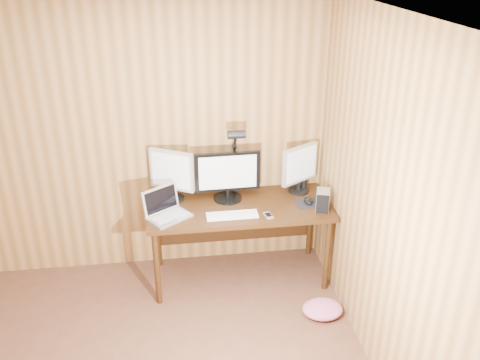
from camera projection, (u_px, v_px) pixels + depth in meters
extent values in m
plane|color=silver|center=(72.00, 34.00, 2.14)|extent=(4.00, 4.00, 0.00)
plane|color=#9D6C38|center=(129.00, 142.00, 4.46)|extent=(4.00, 0.00, 4.00)
plane|color=#9D6C38|center=(420.00, 252.00, 2.88)|extent=(0.00, 4.00, 4.00)
cube|color=#311A0A|center=(239.00, 207.00, 4.47)|extent=(1.60, 0.70, 0.04)
cube|color=#311A0A|center=(235.00, 217.00, 4.87)|extent=(1.48, 0.02, 0.51)
cylinder|color=#311A0A|center=(157.00, 268.00, 4.28)|extent=(0.05, 0.05, 0.71)
cylinder|color=#311A0A|center=(158.00, 233.00, 4.80)|extent=(0.05, 0.05, 0.71)
cylinder|color=#311A0A|center=(327.00, 255.00, 4.46)|extent=(0.05, 0.05, 0.71)
cylinder|color=#311A0A|center=(310.00, 222.00, 4.98)|extent=(0.05, 0.05, 0.71)
cylinder|color=black|center=(228.00, 198.00, 4.56)|extent=(0.25, 0.25, 0.02)
cylinder|color=black|center=(228.00, 193.00, 4.54)|extent=(0.04, 0.04, 0.07)
cube|color=black|center=(227.00, 172.00, 4.45)|extent=(0.58, 0.05, 0.36)
cube|color=silver|center=(228.00, 172.00, 4.43)|extent=(0.51, 0.02, 0.31)
cylinder|color=black|center=(173.00, 199.00, 4.55)|extent=(0.20, 0.20, 0.02)
cylinder|color=black|center=(173.00, 193.00, 4.53)|extent=(0.04, 0.04, 0.09)
cube|color=silver|center=(172.00, 170.00, 4.44)|extent=(0.38, 0.24, 0.36)
cube|color=silver|center=(170.00, 171.00, 4.42)|extent=(0.32, 0.18, 0.31)
cylinder|color=black|center=(298.00, 191.00, 4.70)|extent=(0.19, 0.19, 0.02)
cylinder|color=black|center=(299.00, 185.00, 4.68)|extent=(0.04, 0.04, 0.08)
cube|color=silver|center=(300.00, 164.00, 4.59)|extent=(0.36, 0.24, 0.35)
cube|color=silver|center=(302.00, 165.00, 4.57)|extent=(0.30, 0.18, 0.30)
cube|color=silver|center=(169.00, 217.00, 4.25)|extent=(0.41, 0.38, 0.02)
cube|color=silver|center=(160.00, 199.00, 4.28)|extent=(0.31, 0.23, 0.22)
cube|color=black|center=(160.00, 199.00, 4.28)|extent=(0.27, 0.20, 0.19)
cube|color=#B2B2B7|center=(169.00, 216.00, 4.25)|extent=(0.32, 0.28, 0.00)
cube|color=white|center=(232.00, 215.00, 4.28)|extent=(0.44, 0.14, 0.02)
cube|color=white|center=(232.00, 214.00, 4.27)|extent=(0.41, 0.11, 0.00)
cube|color=black|center=(308.00, 203.00, 4.49)|extent=(0.24, 0.20, 0.00)
ellipsoid|color=black|center=(308.00, 201.00, 4.48)|extent=(0.09, 0.13, 0.04)
cube|color=silver|center=(323.00, 200.00, 4.36)|extent=(0.15, 0.18, 0.18)
cube|color=black|center=(322.00, 204.00, 4.29)|extent=(0.10, 0.04, 0.17)
cube|color=silver|center=(268.00, 215.00, 4.28)|extent=(0.08, 0.12, 0.01)
cube|color=black|center=(268.00, 215.00, 4.28)|extent=(0.06, 0.07, 0.00)
cylinder|color=black|center=(304.00, 183.00, 4.73)|extent=(0.05, 0.05, 0.12)
cube|color=black|center=(235.00, 191.00, 4.74)|extent=(0.05, 0.06, 0.06)
cylinder|color=black|center=(234.00, 168.00, 4.64)|extent=(0.03, 0.03, 0.44)
sphere|color=black|center=(234.00, 146.00, 4.55)|extent=(0.05, 0.05, 0.05)
cylinder|color=black|center=(235.00, 140.00, 4.45)|extent=(0.02, 0.15, 0.18)
cylinder|color=black|center=(237.00, 135.00, 4.33)|extent=(0.16, 0.07, 0.07)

